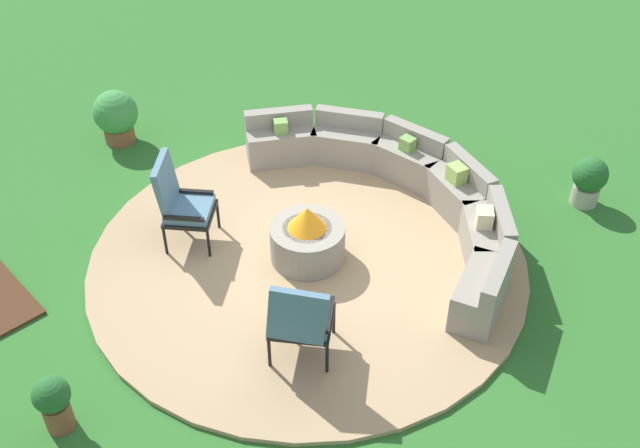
# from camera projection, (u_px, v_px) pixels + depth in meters

# --- Properties ---
(ground_plane) EXTENTS (24.00, 24.00, 0.00)m
(ground_plane) POSITION_uv_depth(u_px,v_px,m) (308.00, 261.00, 8.98)
(ground_plane) COLOR #2D6B28
(patio_circle) EXTENTS (5.16, 5.16, 0.06)m
(patio_circle) POSITION_uv_depth(u_px,v_px,m) (308.00, 259.00, 8.96)
(patio_circle) COLOR tan
(patio_circle) RESTS_ON ground_plane
(fire_pit) EXTENTS (0.88, 0.88, 0.73)m
(fire_pit) POSITION_uv_depth(u_px,v_px,m) (307.00, 238.00, 8.76)
(fire_pit) COLOR gray
(fire_pit) RESTS_ON patio_circle
(curved_stone_bench) EXTENTS (4.48, 2.07, 0.71)m
(curved_stone_bench) POSITION_uv_depth(u_px,v_px,m) (405.00, 189.00, 9.49)
(curved_stone_bench) COLOR gray
(curved_stone_bench) RESTS_ON patio_circle
(lounge_chair_front_left) EXTENTS (0.80, 0.82, 1.17)m
(lounge_chair_front_left) POSITION_uv_depth(u_px,v_px,m) (180.00, 201.00, 8.83)
(lounge_chair_front_left) COLOR black
(lounge_chair_front_left) RESTS_ON patio_circle
(lounge_chair_front_right) EXTENTS (0.84, 0.85, 1.06)m
(lounge_chair_front_right) POSITION_uv_depth(u_px,v_px,m) (300.00, 318.00, 7.43)
(lounge_chair_front_right) COLOR black
(lounge_chair_front_right) RESTS_ON patio_circle
(potted_plant_0) EXTENTS (0.45, 0.45, 0.68)m
(potted_plant_0) POSITION_uv_depth(u_px,v_px,m) (589.00, 180.00, 9.62)
(potted_plant_0) COLOR #A89E8E
(potted_plant_0) RESTS_ON ground_plane
(potted_plant_1) EXTENTS (0.35, 0.35, 0.64)m
(potted_plant_1) POSITION_uv_depth(u_px,v_px,m) (54.00, 401.00, 6.94)
(potted_plant_1) COLOR brown
(potted_plant_1) RESTS_ON ground_plane
(potted_plant_2) EXTENTS (0.63, 0.63, 0.79)m
(potted_plant_2) POSITION_uv_depth(u_px,v_px,m) (116.00, 115.00, 10.73)
(potted_plant_2) COLOR brown
(potted_plant_2) RESTS_ON ground_plane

